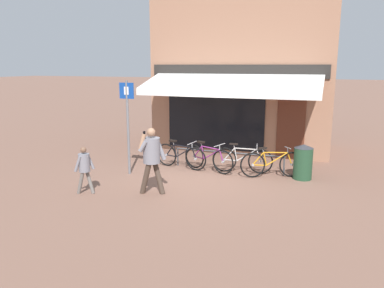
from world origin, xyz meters
name	(u,v)px	position (x,y,z in m)	size (l,w,h in m)	color
ground_plane	(201,176)	(0.00, 0.00, 0.00)	(160.00, 160.00, 0.00)	brown
shop_front	(245,77)	(0.23, 4.35, 2.65)	(6.33, 4.71, 5.31)	#9E7056
bike_rack_rail	(228,155)	(0.58, 0.82, 0.47)	(3.34, 0.04, 0.57)	#47494F
bicycle_black	(181,156)	(-0.84, 0.57, 0.38)	(1.73, 0.54, 0.85)	black
bicycle_purple	(208,158)	(0.03, 0.56, 0.39)	(1.70, 0.73, 0.87)	black
bicycle_silver	(242,160)	(1.01, 0.78, 0.38)	(1.75, 0.57, 0.87)	black
bicycle_orange	(272,164)	(1.89, 0.62, 0.38)	(1.71, 0.87, 0.86)	black
pedestrian_adult	(152,154)	(-0.63, -1.80, 0.99)	(0.63, 0.61, 1.64)	#47382D
pedestrian_child	(84,165)	(-2.15, -2.37, 0.71)	(0.41, 0.42, 1.18)	slate
litter_bin	(303,162)	(2.71, 0.72, 0.49)	(0.52, 0.52, 0.97)	#23472D
parking_sign	(128,118)	(-2.00, -0.50, 1.62)	(0.44, 0.07, 2.66)	slate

